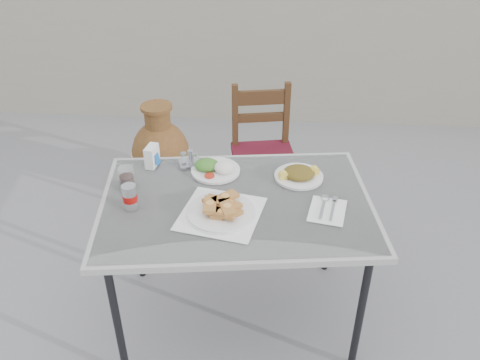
# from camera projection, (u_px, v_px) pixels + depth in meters

# --- Properties ---
(ground) EXTENTS (80.00, 80.00, 0.00)m
(ground) POSITION_uv_depth(u_px,v_px,m) (226.00, 320.00, 2.69)
(ground) COLOR #5F5F61
(ground) RESTS_ON ground
(cafe_table) EXTENTS (1.33, 0.98, 0.75)m
(cafe_table) POSITION_uv_depth(u_px,v_px,m) (236.00, 210.00, 2.34)
(cafe_table) COLOR black
(cafe_table) RESTS_ON ground
(pide_plate) EXTENTS (0.40, 0.40, 0.07)m
(pide_plate) POSITION_uv_depth(u_px,v_px,m) (221.00, 208.00, 2.21)
(pide_plate) COLOR white
(pide_plate) RESTS_ON cafe_table
(salad_rice_plate) EXTENTS (0.24, 0.24, 0.06)m
(salad_rice_plate) POSITION_uv_depth(u_px,v_px,m) (215.00, 168.00, 2.50)
(salad_rice_plate) COLOR white
(salad_rice_plate) RESTS_ON cafe_table
(salad_chopped_plate) EXTENTS (0.24, 0.24, 0.05)m
(salad_chopped_plate) POSITION_uv_depth(u_px,v_px,m) (299.00, 174.00, 2.46)
(salad_chopped_plate) COLOR white
(salad_chopped_plate) RESTS_ON cafe_table
(soda_can) EXTENTS (0.06, 0.06, 0.12)m
(soda_can) POSITION_uv_depth(u_px,v_px,m) (130.00, 197.00, 2.23)
(soda_can) COLOR silver
(soda_can) RESTS_ON cafe_table
(cola_glass) EXTENTS (0.07, 0.07, 0.11)m
(cola_glass) POSITION_uv_depth(u_px,v_px,m) (127.00, 179.00, 2.37)
(cola_glass) COLOR white
(cola_glass) RESTS_ON cafe_table
(napkin_holder) EXTENTS (0.07, 0.10, 0.11)m
(napkin_holder) POSITION_uv_depth(u_px,v_px,m) (152.00, 156.00, 2.53)
(napkin_holder) COLOR white
(napkin_holder) RESTS_ON cafe_table
(condiment_caddy) EXTENTS (0.13, 0.12, 0.08)m
(condiment_caddy) POSITION_uv_depth(u_px,v_px,m) (190.00, 160.00, 2.56)
(condiment_caddy) COLOR silver
(condiment_caddy) RESTS_ON cafe_table
(cutlery_napkin) EXTENTS (0.19, 0.23, 0.01)m
(cutlery_napkin) POSITION_uv_depth(u_px,v_px,m) (327.00, 208.00, 2.25)
(cutlery_napkin) COLOR white
(cutlery_napkin) RESTS_ON cafe_table
(chair) EXTENTS (0.45, 0.45, 0.88)m
(chair) POSITION_uv_depth(u_px,v_px,m) (263.00, 153.00, 3.26)
(chair) COLOR #331C0D
(chair) RESTS_ON ground
(terracotta_urn) EXTENTS (0.40, 0.40, 0.70)m
(terracotta_urn) POSITION_uv_depth(u_px,v_px,m) (161.00, 156.00, 3.49)
(terracotta_urn) COLOR brown
(terracotta_urn) RESTS_ON ground
(back_wall) EXTENTS (6.00, 0.25, 1.20)m
(back_wall) POSITION_uv_depth(u_px,v_px,m) (252.00, 52.00, 4.45)
(back_wall) COLOR gray
(back_wall) RESTS_ON ground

